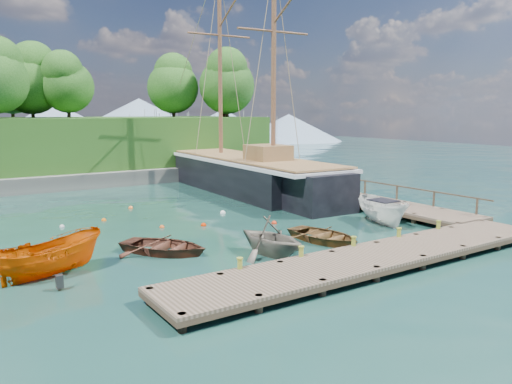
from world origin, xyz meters
TOP-DOWN VIEW (x-y plane):
  - ground at (0.00, 0.00)m, footprint 160.00×160.00m
  - dock_near at (2.00, -6.50)m, footprint 20.00×3.20m
  - dock_east at (11.50, 7.00)m, footprint 3.20×24.00m
  - bollard_0 at (-4.00, -5.10)m, footprint 0.26×0.26m
  - bollard_1 at (-1.00, -5.10)m, footprint 0.26×0.26m
  - bollard_2 at (2.00, -5.10)m, footprint 0.26×0.26m
  - bollard_3 at (5.00, -5.10)m, footprint 0.26×0.26m
  - bollard_4 at (8.00, -5.10)m, footprint 0.26×0.26m
  - rowboat_0 at (-4.76, 0.46)m, footprint 5.04×5.32m
  - rowboat_1 at (-0.76, -2.53)m, footprint 3.86×4.26m
  - rowboat_2 at (2.88, -2.09)m, footprint 3.58×4.58m
  - motorboat_orange at (-9.88, -0.04)m, footprint 4.85×2.90m
  - cabin_boat_white at (8.45, -0.93)m, footprint 3.12×4.97m
  - schooner at (8.24, 14.04)m, footprint 6.56×29.96m
  - mooring_buoy_0 at (-5.71, 3.15)m, footprint 0.29×0.29m
  - mooring_buoy_1 at (-2.81, 5.40)m, footprint 0.29×0.29m
  - mooring_buoy_2 at (-0.59, 4.51)m, footprint 0.32×0.32m
  - mooring_buoy_3 at (2.11, 7.00)m, footprint 0.36×0.36m
  - mooring_buoy_4 at (-5.04, 9.06)m, footprint 0.30×0.30m
  - mooring_buoy_5 at (-2.35, 11.94)m, footprint 0.31×0.31m
  - mooring_buoy_6 at (-7.57, 8.67)m, footprint 0.29×0.29m
  - mooring_buoy_7 at (3.16, 2.69)m, footprint 0.33×0.33m
  - distant_ridge at (4.30, 70.00)m, footprint 117.00×40.00m

SIDE VIEW (x-z plane):
  - ground at x=0.00m, z-range 0.00..0.00m
  - bollard_0 at x=-4.00m, z-range -0.23..0.23m
  - bollard_1 at x=-1.00m, z-range -0.23..0.23m
  - bollard_2 at x=2.00m, z-range -0.23..0.23m
  - bollard_3 at x=5.00m, z-range -0.23..0.23m
  - bollard_4 at x=8.00m, z-range -0.23..0.23m
  - rowboat_0 at x=-4.76m, z-range -0.45..0.45m
  - rowboat_1 at x=-0.76m, z-range -0.98..0.98m
  - rowboat_2 at x=2.88m, z-range -0.43..0.43m
  - motorboat_orange at x=-9.88m, z-range -0.88..0.88m
  - cabin_boat_white at x=8.45m, z-range -0.90..0.90m
  - mooring_buoy_0 at x=-5.71m, z-range -0.15..0.15m
  - mooring_buoy_1 at x=-2.81m, z-range -0.15..0.15m
  - mooring_buoy_2 at x=-0.59m, z-range -0.16..0.16m
  - mooring_buoy_3 at x=2.11m, z-range -0.18..0.18m
  - mooring_buoy_4 at x=-5.04m, z-range -0.15..0.15m
  - mooring_buoy_5 at x=-2.35m, z-range -0.16..0.16m
  - mooring_buoy_6 at x=-7.57m, z-range -0.14..0.14m
  - mooring_buoy_7 at x=3.16m, z-range -0.17..0.17m
  - dock_near at x=2.00m, z-range -0.12..0.98m
  - dock_east at x=11.50m, z-range -0.12..0.98m
  - schooner at x=8.24m, z-range -9.95..12.43m
  - distant_ridge at x=4.30m, z-range -0.65..9.35m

